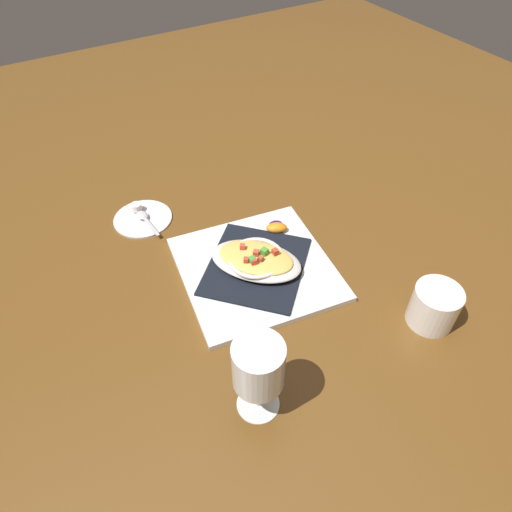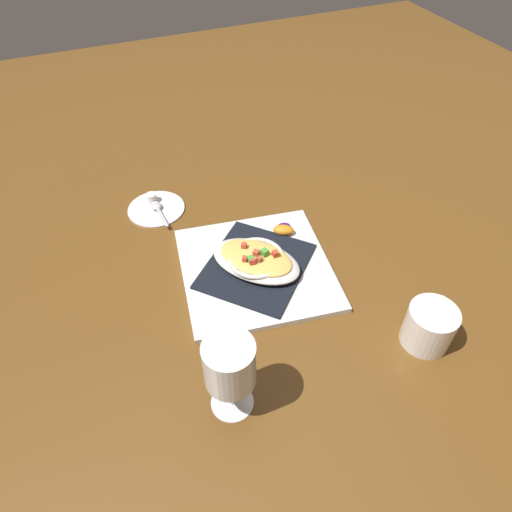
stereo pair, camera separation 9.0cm
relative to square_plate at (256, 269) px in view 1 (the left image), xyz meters
The scene contains 10 objects.
ground_plane 0.01m from the square_plate, ahead, with size 2.60×2.60×0.00m, color brown.
square_plate is the anchor object (origin of this frame).
folded_napkin 0.01m from the square_plate, ahead, with size 0.18×0.21×0.00m, color black.
gratin_dish 0.03m from the square_plate, behind, with size 0.21×0.20×0.04m.
orange_garnish 0.12m from the square_plate, 53.05° to the right, with size 0.06×0.06×0.02m.
coffee_mug 0.34m from the square_plate, 141.73° to the right, with size 0.09×0.10×0.08m.
stemmed_glass 0.30m from the square_plate, 149.88° to the left, with size 0.08×0.08×0.15m.
creamer_saucer 0.30m from the square_plate, 27.49° to the left, with size 0.13×0.13×0.01m, color white.
spoon 0.29m from the square_plate, 28.04° to the left, with size 0.10×0.03×0.01m.
creamer_cup_0 0.33m from the square_plate, 25.45° to the left, with size 0.02×0.02×0.02m, color white.
Camera 1 is at (-0.54, 0.32, 0.68)m, focal length 32.27 mm.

